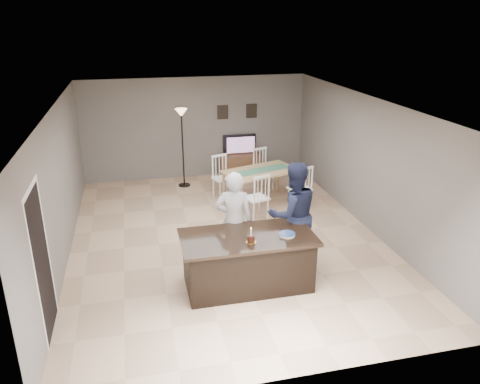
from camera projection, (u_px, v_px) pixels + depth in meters
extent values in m
plane|color=tan|center=(226.00, 238.00, 9.42)|extent=(8.00, 8.00, 0.00)
plane|color=slate|center=(195.00, 128.00, 12.58)|extent=(6.00, 0.00, 6.00)
plane|color=slate|center=(295.00, 284.00, 5.30)|extent=(6.00, 0.00, 6.00)
plane|color=slate|center=(60.00, 187.00, 8.30)|extent=(0.00, 8.00, 8.00)
plane|color=slate|center=(368.00, 164.00, 9.58)|extent=(0.00, 8.00, 8.00)
plane|color=white|center=(224.00, 104.00, 8.46)|extent=(8.00, 8.00, 0.00)
cube|color=black|center=(248.00, 262.00, 7.63)|extent=(2.00, 1.00, 0.85)
cube|color=black|center=(248.00, 237.00, 7.47)|extent=(2.15, 1.10, 0.05)
cube|color=brown|center=(241.00, 165.00, 13.00)|extent=(1.20, 0.40, 0.60)
imported|color=black|center=(240.00, 144.00, 12.87)|extent=(0.91, 0.12, 0.53)
plane|color=#E15219|center=(241.00, 145.00, 12.79)|extent=(0.78, 0.00, 0.78)
cube|color=black|center=(223.00, 112.00, 12.58)|extent=(0.30, 0.02, 0.38)
cube|color=black|center=(251.00, 111.00, 12.75)|extent=(0.30, 0.02, 0.38)
plane|color=black|center=(43.00, 264.00, 6.32)|extent=(0.00, 2.10, 2.10)
plane|color=white|center=(30.00, 189.00, 5.93)|extent=(0.00, 1.02, 1.02)
imported|color=#B9B9BE|center=(234.00, 221.00, 8.02)|extent=(0.73, 0.57, 1.78)
imported|color=#1A203B|center=(293.00, 214.00, 8.15)|extent=(0.97, 0.78, 1.90)
cylinder|color=gold|center=(251.00, 242.00, 7.26)|extent=(0.16, 0.16, 0.00)
cylinder|color=#39170F|center=(251.00, 239.00, 7.24)|extent=(0.12, 0.12, 0.11)
cylinder|color=white|center=(251.00, 232.00, 7.20)|extent=(0.02, 0.02, 0.12)
sphere|color=#FFBF4C|center=(251.00, 228.00, 7.17)|extent=(0.02, 0.02, 0.02)
cylinder|color=white|center=(287.00, 235.00, 7.47)|extent=(0.26, 0.26, 0.01)
cylinder|color=white|center=(287.00, 235.00, 7.47)|extent=(0.26, 0.26, 0.01)
cylinder|color=white|center=(287.00, 234.00, 7.46)|extent=(0.26, 0.26, 0.01)
cylinder|color=#2D4B8A|center=(287.00, 233.00, 7.46)|extent=(0.26, 0.26, 0.00)
cube|color=#A08157|center=(261.00, 171.00, 10.92)|extent=(1.92, 1.44, 0.04)
cylinder|color=#A08157|center=(241.00, 199.00, 10.37)|extent=(0.06, 0.06, 0.76)
cylinder|color=#A08157|center=(277.00, 177.00, 11.75)|extent=(0.06, 0.06, 0.76)
cube|color=#417559|center=(261.00, 170.00, 10.91)|extent=(1.54, 0.81, 0.01)
cube|color=white|center=(257.00, 198.00, 10.14)|extent=(0.56, 0.54, 0.04)
cylinder|color=white|center=(254.00, 213.00, 10.01)|extent=(0.03, 0.03, 0.46)
cylinder|color=white|center=(259.00, 205.00, 10.46)|extent=(0.03, 0.03, 0.46)
cube|color=white|center=(262.00, 177.00, 9.80)|extent=(0.40, 0.15, 0.05)
cube|color=white|center=(300.00, 188.00, 10.71)|extent=(0.56, 0.54, 0.04)
cylinder|color=white|center=(298.00, 202.00, 10.57)|extent=(0.03, 0.03, 0.46)
cylinder|color=white|center=(301.00, 195.00, 11.02)|extent=(0.03, 0.03, 0.46)
cube|color=white|center=(306.00, 168.00, 10.36)|extent=(0.40, 0.15, 0.05)
cube|color=white|center=(223.00, 179.00, 11.34)|extent=(0.56, 0.54, 0.04)
cylinder|color=white|center=(226.00, 185.00, 11.66)|extent=(0.03, 0.03, 0.46)
cylinder|color=white|center=(220.00, 192.00, 11.21)|extent=(0.03, 0.03, 0.46)
cube|color=white|center=(219.00, 155.00, 11.31)|extent=(0.40, 0.15, 0.05)
cube|color=white|center=(264.00, 171.00, 11.91)|extent=(0.56, 0.54, 0.04)
cylinder|color=white|center=(266.00, 177.00, 12.22)|extent=(0.03, 0.03, 0.46)
cylinder|color=white|center=(261.00, 183.00, 11.77)|extent=(0.03, 0.03, 0.46)
cube|color=white|center=(260.00, 149.00, 11.87)|extent=(0.40, 0.15, 0.05)
cylinder|color=black|center=(184.00, 185.00, 12.28)|extent=(0.30, 0.30, 0.03)
cylinder|color=black|center=(183.00, 151.00, 11.95)|extent=(0.04, 0.04, 1.86)
cone|color=#EAC381|center=(181.00, 113.00, 11.60)|extent=(0.30, 0.30, 0.20)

